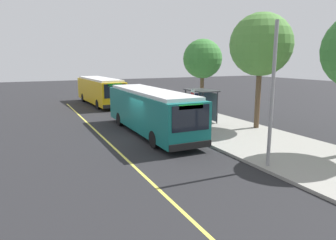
# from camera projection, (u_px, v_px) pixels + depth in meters

# --- Properties ---
(ground_plane) EXTENTS (120.00, 120.00, 0.00)m
(ground_plane) POSITION_uv_depth(u_px,v_px,m) (141.00, 138.00, 19.45)
(ground_plane) COLOR #232326
(sidewalk_curb) EXTENTS (44.00, 6.40, 0.15)m
(sidewalk_curb) POSITION_uv_depth(u_px,v_px,m) (219.00, 128.00, 21.98)
(sidewalk_curb) COLOR gray
(sidewalk_curb) RESTS_ON ground_plane
(lane_stripe_center) EXTENTS (36.00, 0.14, 0.01)m
(lane_stripe_center) POSITION_uv_depth(u_px,v_px,m) (107.00, 141.00, 18.52)
(lane_stripe_center) COLOR #E0D64C
(lane_stripe_center) RESTS_ON ground_plane
(transit_bus_main) EXTENTS (10.99, 2.61, 2.95)m
(transit_bus_main) POSITION_uv_depth(u_px,v_px,m) (150.00, 110.00, 20.30)
(transit_bus_main) COLOR #146B66
(transit_bus_main) RESTS_ON ground_plane
(transit_bus_second) EXTENTS (10.66, 3.06, 2.95)m
(transit_bus_second) POSITION_uv_depth(u_px,v_px,m) (100.00, 90.00, 33.60)
(transit_bus_second) COLOR gold
(transit_bus_second) RESTS_ON ground_plane
(bus_shelter) EXTENTS (2.90, 1.60, 2.48)m
(bus_shelter) POSITION_uv_depth(u_px,v_px,m) (201.00, 99.00, 23.85)
(bus_shelter) COLOR #333338
(bus_shelter) RESTS_ON sidewalk_curb
(waiting_bench) EXTENTS (1.60, 0.48, 0.95)m
(waiting_bench) POSITION_uv_depth(u_px,v_px,m) (200.00, 115.00, 24.10)
(waiting_bench) COLOR brown
(waiting_bench) RESTS_ON sidewalk_curb
(route_sign_post) EXTENTS (0.44, 0.08, 2.80)m
(route_sign_post) POSITION_uv_depth(u_px,v_px,m) (193.00, 104.00, 20.79)
(route_sign_post) COLOR #333338
(route_sign_post) RESTS_ON sidewalk_curb
(pedestrian_commuter) EXTENTS (0.24, 0.40, 1.69)m
(pedestrian_commuter) POSITION_uv_depth(u_px,v_px,m) (176.00, 109.00, 23.91)
(pedestrian_commuter) COLOR #282D47
(pedestrian_commuter) RESTS_ON sidewalk_curb
(street_tree_upstreet) EXTENTS (4.25, 4.25, 7.90)m
(street_tree_upstreet) POSITION_uv_depth(u_px,v_px,m) (261.00, 45.00, 20.58)
(street_tree_upstreet) COLOR brown
(street_tree_upstreet) RESTS_ON sidewalk_curb
(street_tree_downstreet) EXTENTS (3.58, 3.58, 6.65)m
(street_tree_downstreet) POSITION_uv_depth(u_px,v_px,m) (203.00, 59.00, 27.86)
(street_tree_downstreet) COLOR brown
(street_tree_downstreet) RESTS_ON sidewalk_curb
(utility_pole) EXTENTS (0.16, 0.16, 6.40)m
(utility_pole) POSITION_uv_depth(u_px,v_px,m) (272.00, 96.00, 13.26)
(utility_pole) COLOR gray
(utility_pole) RESTS_ON sidewalk_curb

